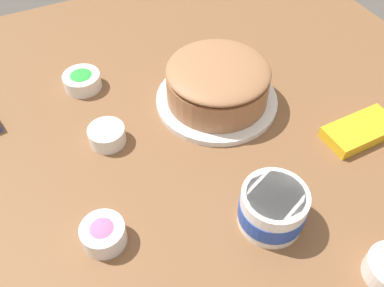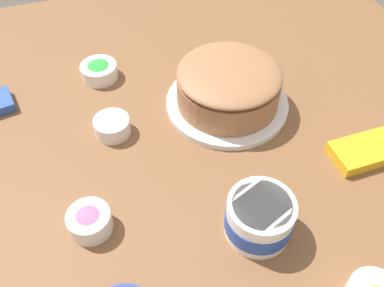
{
  "view_description": "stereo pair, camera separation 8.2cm",
  "coord_description": "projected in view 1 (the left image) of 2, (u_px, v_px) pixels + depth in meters",
  "views": [
    {
      "loc": [
        0.18,
        0.43,
        0.65
      ],
      "look_at": [
        -0.06,
        -0.06,
        0.04
      ],
      "focal_mm": 39.03,
      "sensor_mm": 36.0,
      "label": 1
    },
    {
      "loc": [
        0.1,
        0.46,
        0.65
      ],
      "look_at": [
        -0.06,
        -0.06,
        0.04
      ],
      "focal_mm": 39.03,
      "sensor_mm": 36.0,
      "label": 2
    }
  ],
  "objects": [
    {
      "name": "ground_plane",
      "position": [
        176.0,
        189.0,
        0.79
      ],
      "size": [
        1.54,
        1.54,
        0.0
      ],
      "primitive_type": "plane",
      "color": "brown"
    },
    {
      "name": "sprinkle_bowl_pink",
      "position": [
        103.0,
        233.0,
        0.71
      ],
      "size": [
        0.08,
        0.08,
        0.04
      ],
      "color": "white",
      "rests_on": "ground_plane"
    },
    {
      "name": "frosted_cake",
      "position": [
        217.0,
        85.0,
        0.92
      ],
      "size": [
        0.28,
        0.28,
        0.11
      ],
      "color": "white",
      "rests_on": "ground_plane"
    },
    {
      "name": "candy_box_lower",
      "position": [
        360.0,
        131.0,
        0.88
      ],
      "size": [
        0.16,
        0.08,
        0.03
      ],
      "primitive_type": "cube",
      "rotation": [
        0.0,
        0.0,
        0.02
      ],
      "color": "yellow",
      "rests_on": "ground_plane"
    },
    {
      "name": "sprinkle_bowl_rainbow",
      "position": [
        107.0,
        135.0,
        0.86
      ],
      "size": [
        0.08,
        0.08,
        0.04
      ],
      "color": "white",
      "rests_on": "ground_plane"
    },
    {
      "name": "sprinkle_bowl_green",
      "position": [
        82.0,
        80.0,
        0.98
      ],
      "size": [
        0.09,
        0.09,
        0.04
      ],
      "color": "white",
      "rests_on": "ground_plane"
    },
    {
      "name": "frosting_tub",
      "position": [
        273.0,
        208.0,
        0.72
      ],
      "size": [
        0.12,
        0.12,
        0.08
      ],
      "color": "white",
      "rests_on": "ground_plane"
    }
  ]
}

